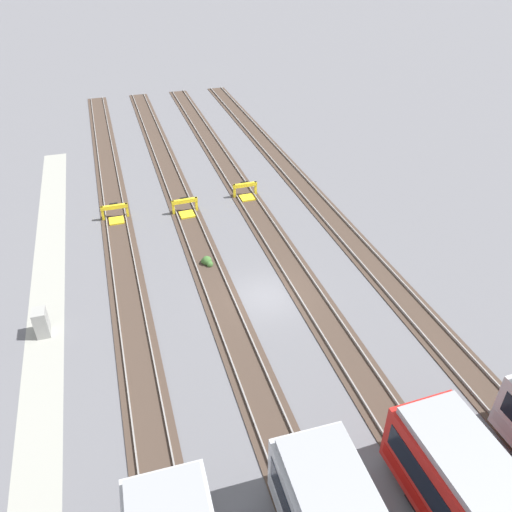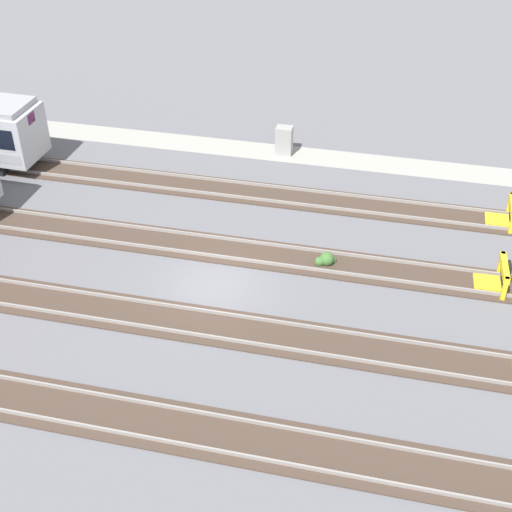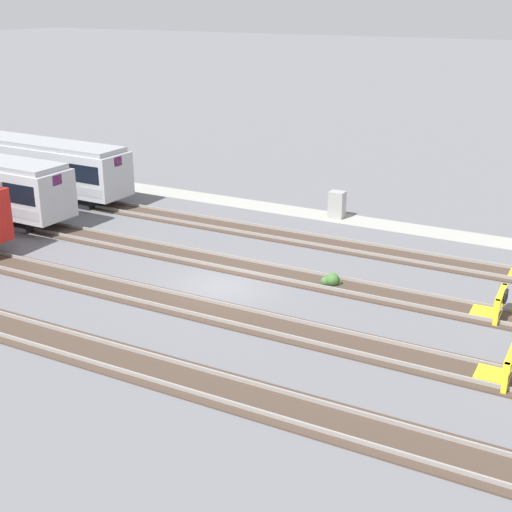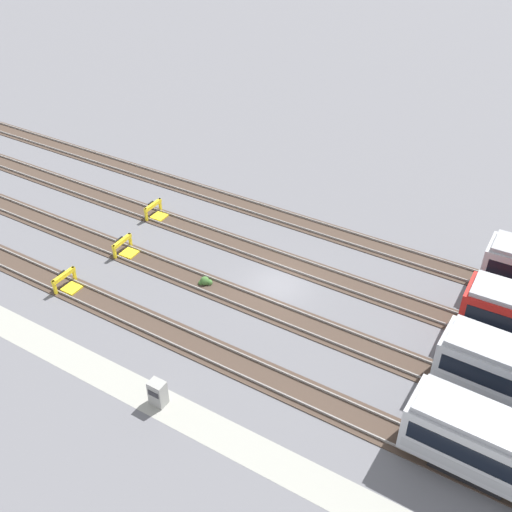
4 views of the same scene
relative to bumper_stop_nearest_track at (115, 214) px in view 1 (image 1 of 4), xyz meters
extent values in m
plane|color=slate|center=(12.13, 7.78, -0.51)|extent=(400.00, 400.00, 0.00)
cube|color=#9E9E93|center=(12.13, -4.67, -0.51)|extent=(54.00, 2.00, 0.01)
cube|color=#47382D|center=(12.13, 0.00, -0.48)|extent=(90.00, 2.24, 0.06)
cube|color=gray|center=(12.13, 0.72, -0.38)|extent=(90.00, 0.07, 0.15)
cube|color=gray|center=(12.13, -0.72, -0.38)|extent=(90.00, 0.07, 0.15)
cube|color=#47382D|center=(12.13, 5.19, -0.48)|extent=(90.00, 2.24, 0.06)
cube|color=gray|center=(12.13, 5.91, -0.38)|extent=(90.00, 0.07, 0.15)
cube|color=gray|center=(12.13, 4.47, -0.38)|extent=(90.00, 0.07, 0.15)
cube|color=#47382D|center=(12.13, 10.38, -0.48)|extent=(90.00, 2.24, 0.06)
cube|color=gray|center=(12.13, 11.09, -0.38)|extent=(90.00, 0.07, 0.15)
cube|color=gray|center=(12.13, 9.66, -0.38)|extent=(90.00, 0.07, 0.15)
cube|color=#47382D|center=(12.13, 15.56, -0.48)|extent=(90.00, 2.24, 0.06)
cube|color=gray|center=(12.13, 16.28, -0.38)|extent=(90.00, 0.07, 0.15)
cube|color=gray|center=(12.13, 14.85, -0.38)|extent=(90.00, 0.07, 0.15)
cube|color=#B21E99|center=(24.00, 5.40, 2.54)|extent=(0.09, 0.70, 0.56)
cube|color=#B21E99|center=(24.00, 10.17, 2.54)|extent=(0.10, 0.70, 0.56)
cube|color=#B21E99|center=(24.00, 0.21, 2.54)|extent=(0.10, 0.70, 0.56)
cube|color=yellow|center=(-0.24, 0.90, 0.06)|extent=(0.18, 0.18, 1.15)
cube|color=yellow|center=(-0.24, -0.90, 0.06)|extent=(0.18, 0.18, 1.15)
cube|color=yellow|center=(-0.24, 0.00, 0.49)|extent=(0.25, 2.00, 0.30)
cube|color=yellow|center=(0.31, 0.00, -0.42)|extent=(1.10, 1.08, 0.18)
cube|color=black|center=(-0.42, 0.00, 0.49)|extent=(0.12, 0.60, 0.44)
cube|color=yellow|center=(0.35, 6.09, 0.06)|extent=(0.19, 0.19, 1.15)
cube|color=yellow|center=(0.42, 4.29, 0.06)|extent=(0.19, 0.19, 1.15)
cube|color=yellow|center=(0.39, 5.19, 0.49)|extent=(0.31, 2.01, 0.30)
cube|color=yellow|center=(0.94, 5.21, -0.42)|extent=(1.14, 1.12, 0.18)
cube|color=black|center=(0.21, 5.18, 0.49)|extent=(0.14, 0.60, 0.44)
cube|color=yellow|center=(-0.93, 11.28, 0.06)|extent=(0.18, 0.18, 1.15)
cube|color=yellow|center=(-0.91, 9.48, 0.06)|extent=(0.18, 0.18, 1.15)
cube|color=yellow|center=(-0.92, 10.38, 0.49)|extent=(0.26, 2.00, 0.30)
cube|color=yellow|center=(-0.37, 10.38, -0.42)|extent=(1.11, 1.09, 0.18)
cube|color=black|center=(-1.10, 10.37, 0.49)|extent=(0.13, 0.60, 0.44)
cube|color=#9E9E99|center=(11.64, -4.68, 0.29)|extent=(0.90, 0.70, 1.60)
cube|color=#333338|center=(11.64, -5.04, 0.53)|extent=(0.70, 0.04, 0.36)
sphere|color=#427033|center=(7.76, 5.23, -0.23)|extent=(0.64, 0.64, 0.64)
sphere|color=#427033|center=(8.06, 5.35, -0.33)|extent=(0.44, 0.44, 0.44)
sphere|color=#427033|center=(7.54, 5.05, -0.37)|extent=(0.36, 0.36, 0.36)
camera|label=1|loc=(34.36, 0.28, 18.08)|focal=35.00mm
camera|label=2|loc=(5.10, 30.59, 18.01)|focal=50.00mm
camera|label=3|loc=(-3.54, 33.43, 12.02)|focal=50.00mm
camera|label=4|loc=(27.58, -20.72, 25.43)|focal=42.00mm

